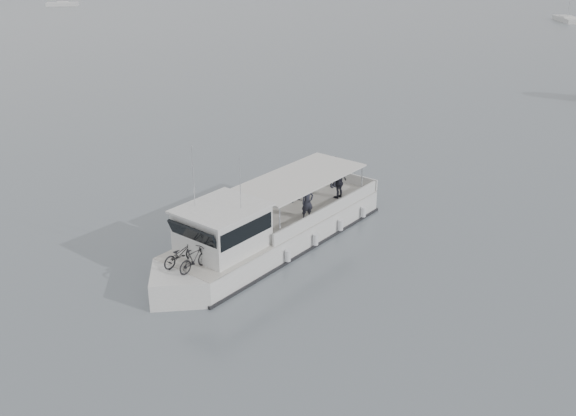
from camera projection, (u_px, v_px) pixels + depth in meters
ground at (257, 243)px, 28.87m from camera, size 1400.00×1400.00×0.00m
tour_boat at (261, 233)px, 27.72m from camera, size 12.99×7.58×5.61m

